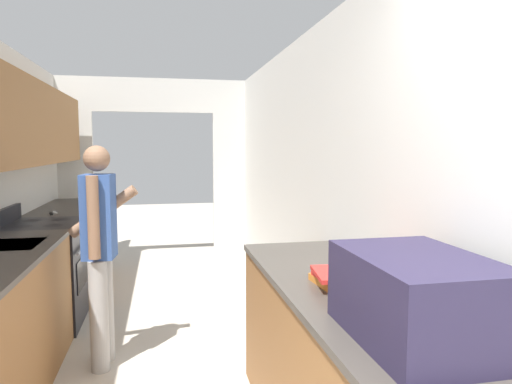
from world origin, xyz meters
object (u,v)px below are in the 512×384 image
object	(u,v)px
book_stack	(339,279)
person	(100,250)
suitcase	(416,297)
range_oven	(45,274)
knife	(52,213)

from	to	relation	value
book_stack	person	bearing A→B (deg)	133.23
person	suitcase	size ratio (longest dim) A/B	2.54
person	book_stack	size ratio (longest dim) A/B	5.11
range_oven	book_stack	xyz separation A→B (m)	(1.86, -2.24, 0.49)
person	book_stack	xyz separation A→B (m)	(1.27, -1.35, 0.10)
suitcase	knife	xyz separation A→B (m)	(-1.93, 3.42, -0.14)
person	knife	bearing A→B (deg)	29.55
range_oven	book_stack	distance (m)	2.95
range_oven	knife	distance (m)	0.73
book_stack	knife	distance (m)	3.38
range_oven	book_stack	bearing A→B (deg)	-50.29
person	suitcase	bearing A→B (deg)	-140.61
range_oven	suitcase	world-z (taller)	suitcase
suitcase	knife	size ratio (longest dim) A/B	2.03
suitcase	book_stack	world-z (taller)	suitcase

